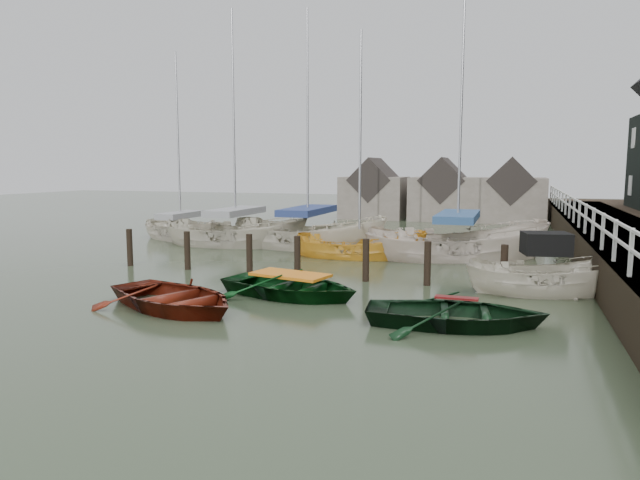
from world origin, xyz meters
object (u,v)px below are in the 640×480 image
(sailboat_a, at_px, (236,244))
(sailboat_e, at_px, (181,238))
(rowboat_red, at_px, (174,309))
(motorboat, at_px, (544,291))
(rowboat_green, at_px, (290,296))
(rowboat_dkgreen, at_px, (456,326))
(sailboat_c, at_px, (359,257))
(sailboat_b, at_px, (308,247))
(sailboat_d, at_px, (457,257))

(sailboat_a, bearing_deg, sailboat_e, 68.49)
(rowboat_red, relative_size, motorboat, 0.93)
(rowboat_green, relative_size, rowboat_dkgreen, 1.02)
(sailboat_c, bearing_deg, sailboat_b, 53.26)
(rowboat_red, height_order, sailboat_c, sailboat_c)
(rowboat_red, bearing_deg, sailboat_a, 42.60)
(motorboat, bearing_deg, sailboat_d, 15.36)
(rowboat_dkgreen, height_order, sailboat_c, sailboat_c)
(sailboat_a, xyz_separation_m, sailboat_c, (6.49, -1.55, -0.04))
(rowboat_green, distance_m, sailboat_b, 9.92)
(sailboat_a, height_order, sailboat_e, sailboat_a)
(sailboat_d, bearing_deg, sailboat_b, 63.42)
(rowboat_dkgreen, xyz_separation_m, sailboat_d, (-0.95, 10.21, 0.06))
(rowboat_green, height_order, rowboat_dkgreen, rowboat_green)
(rowboat_green, xyz_separation_m, sailboat_b, (-2.92, 9.48, 0.06))
(motorboat, xyz_separation_m, sailboat_a, (-13.43, 6.56, -0.03))
(motorboat, xyz_separation_m, sailboat_e, (-17.11, 7.59, -0.02))
(rowboat_green, xyz_separation_m, motorboat, (6.97, 2.64, 0.09))
(rowboat_red, bearing_deg, motorboat, -38.66)
(sailboat_a, xyz_separation_m, sailboat_d, (10.36, -0.58, -0.00))
(rowboat_red, xyz_separation_m, sailboat_c, (2.36, 10.04, 0.02))
(rowboat_dkgreen, bearing_deg, rowboat_red, 88.70)
(sailboat_a, distance_m, sailboat_d, 10.38)
(sailboat_a, relative_size, sailboat_e, 1.17)
(motorboat, bearing_deg, rowboat_red, 106.54)
(rowboat_green, distance_m, motorboat, 7.45)
(rowboat_red, xyz_separation_m, rowboat_green, (2.34, 2.39, 0.00))
(sailboat_d, bearing_deg, sailboat_c, 84.65)
(rowboat_green, height_order, sailboat_d, sailboat_d)
(sailboat_c, height_order, sailboat_e, sailboat_e)
(motorboat, bearing_deg, sailboat_b, 43.49)
(rowboat_green, height_order, sailboat_b, sailboat_b)
(rowboat_red, height_order, rowboat_dkgreen, rowboat_red)
(rowboat_red, xyz_separation_m, sailboat_e, (-7.80, 12.61, 0.07))
(rowboat_red, relative_size, sailboat_e, 0.42)
(rowboat_green, xyz_separation_m, sailboat_d, (3.90, 8.62, 0.06))
(sailboat_b, xyz_separation_m, sailboat_e, (-7.23, 0.75, 0.01))
(rowboat_red, distance_m, motorboat, 10.58)
(rowboat_dkgreen, distance_m, motorboat, 4.74)
(rowboat_green, height_order, sailboat_c, sailboat_c)
(rowboat_red, distance_m, sailboat_d, 12.65)
(rowboat_dkgreen, height_order, motorboat, motorboat)
(rowboat_green, relative_size, sailboat_b, 0.35)
(rowboat_green, distance_m, sailboat_a, 11.24)
(sailboat_a, bearing_deg, rowboat_red, -166.23)
(sailboat_b, relative_size, sailboat_c, 1.19)
(rowboat_dkgreen, bearing_deg, motorboat, -34.24)
(rowboat_dkgreen, xyz_separation_m, sailboat_b, (-7.76, 11.08, 0.06))
(sailboat_c, bearing_deg, rowboat_green, 174.96)
(rowboat_dkgreen, bearing_deg, sailboat_a, 38.76)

